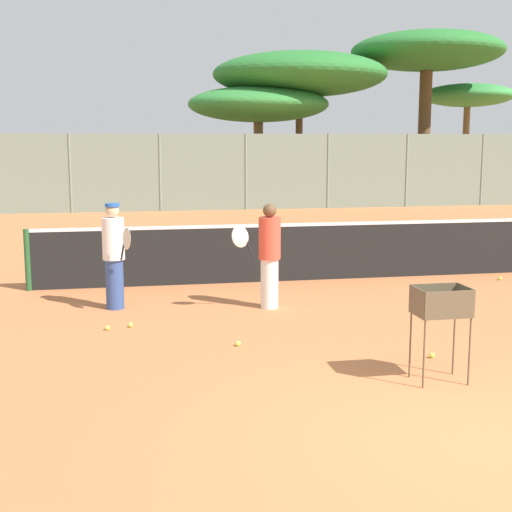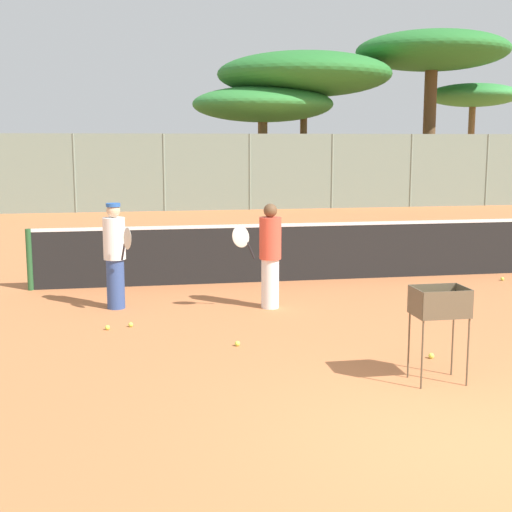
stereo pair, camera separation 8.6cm
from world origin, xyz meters
The scene contains 15 objects.
ground_plane centered at (0.00, 0.00, 0.00)m, with size 80.00×80.00×0.00m, color #C67242.
tennis_net centered at (0.00, 7.30, 0.56)m, with size 9.38×0.10×1.07m.
back_fence centered at (0.00, 21.04, 1.41)m, with size 28.73×0.08×2.82m.
tree_0 centered at (4.45, 24.29, 5.26)m, with size 7.25×7.25×6.18m.
tree_1 centered at (13.26, 26.69, 4.63)m, with size 4.35×4.35×5.22m.
tree_2 centered at (2.66, 24.11, 4.01)m, with size 5.80×5.80×4.76m.
tree_3 centered at (10.33, 24.89, 6.34)m, with size 6.64×6.64×7.26m.
player_white_outfit centered at (-3.16, 5.65, 0.85)m, with size 0.46×0.84×1.63m.
player_red_cap centered at (-0.83, 5.26, 0.83)m, with size 0.85×0.44×1.62m.
ball_cart centered at (0.27, 1.58, 0.79)m, with size 0.56×0.41×1.03m.
tennis_ball_0 centered at (0.56, 2.37, 0.03)m, with size 0.07×0.07×0.07m, color #D1E54C.
tennis_ball_1 centered at (-1.64, 3.29, 0.03)m, with size 0.07×0.07×0.07m, color #D1E54C.
tennis_ball_2 centered at (-2.95, 4.48, 0.03)m, with size 0.07×0.07×0.07m, color #D1E54C.
tennis_ball_3 centered at (3.85, 6.63, 0.03)m, with size 0.07×0.07×0.07m, color #D1E54C.
tennis_ball_8 centered at (-3.27, 4.38, 0.03)m, with size 0.07×0.07×0.07m, color #D1E54C.
Camera 1 is at (-3.04, -5.28, 2.56)m, focal length 50.00 mm.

